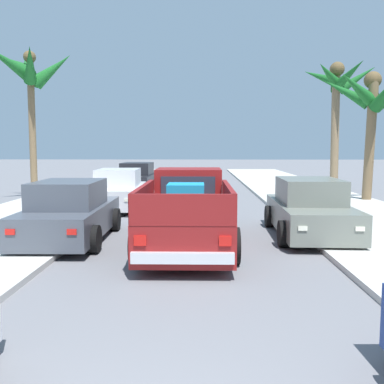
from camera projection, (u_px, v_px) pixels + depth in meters
The scene contains 12 objects.
sidewalk_left at pixel (36, 216), 14.38m from camera, with size 4.92×60.00×0.12m, color beige.
sidewalk_right at pixel (357, 217), 14.18m from camera, with size 4.92×60.00×0.12m, color beige.
curb_left at pixel (68, 217), 14.36m from camera, with size 0.16×60.00×0.10m, color silver.
curb_right at pixel (325, 218), 14.20m from camera, with size 0.16×60.00×0.10m, color silver.
pickup_truck at pixel (187, 214), 10.29m from camera, with size 2.22×5.21×1.80m.
car_left_near at pixel (70, 213), 10.86m from camera, with size 2.08×4.28×1.54m.
car_right_near at pixel (118, 191), 16.49m from camera, with size 2.15×4.32×1.54m.
car_left_mid at pixel (310, 210), 11.46m from camera, with size 2.12×4.30×1.54m.
car_right_mid at pixel (137, 178), 23.18m from camera, with size 2.12×4.30×1.54m.
palm_tree_left_fore at pixel (31, 75), 18.71m from camera, with size 3.58×3.68×6.64m.
palm_tree_right_fore at pixel (372, 99), 17.97m from camera, with size 4.09×3.82×5.53m.
palm_tree_left_mid at pixel (337, 90), 23.41m from camera, with size 3.89×4.35×6.98m.
Camera 1 is at (0.16, -2.12, 2.38)m, focal length 40.17 mm.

